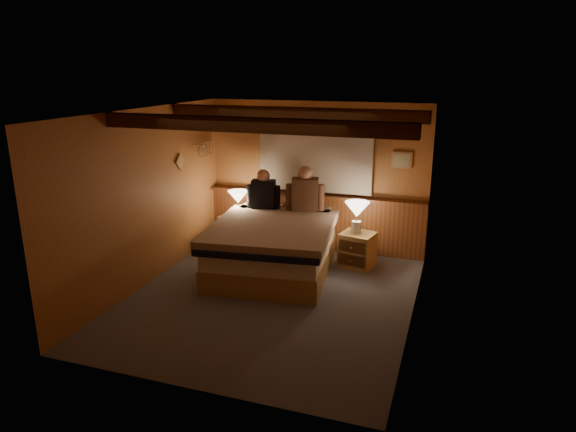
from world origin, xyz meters
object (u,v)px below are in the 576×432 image
at_px(nightstand_left, 239,233).
at_px(lamp_left, 238,199).
at_px(bed, 274,246).
at_px(lamp_right, 357,211).
at_px(duffel_bag, 250,245).
at_px(person_right, 305,192).
at_px(nightstand_right, 357,250).
at_px(person_left, 264,192).

bearing_deg(nightstand_left, lamp_left, -50.84).
bearing_deg(bed, lamp_right, 20.68).
distance_m(nightstand_left, duffel_bag, 0.34).
distance_m(nightstand_left, person_right, 1.33).
bearing_deg(lamp_right, lamp_left, 178.59).
bearing_deg(lamp_right, bed, -152.27).
bearing_deg(duffel_bag, nightstand_right, 6.95).
xyz_separation_m(nightstand_left, person_right, (1.09, 0.12, 0.74)).
bearing_deg(lamp_left, nightstand_left, 117.81).
distance_m(lamp_left, duffel_bag, 0.77).
relative_size(bed, lamp_left, 5.59).
bearing_deg(person_right, nightstand_right, -28.20).
relative_size(lamp_right, duffel_bag, 0.86).
xyz_separation_m(nightstand_left, duffel_bag, (0.26, -0.18, -0.12)).
xyz_separation_m(bed, person_right, (0.24, 0.78, 0.65)).
relative_size(nightstand_left, duffel_bag, 1.11).
relative_size(person_left, duffel_bag, 1.18).
height_order(lamp_left, person_left, person_left).
distance_m(nightstand_right, lamp_right, 0.60).
bearing_deg(person_left, nightstand_right, -15.69).
bearing_deg(person_right, person_left, 172.19).
xyz_separation_m(lamp_right, person_left, (-1.53, 0.12, 0.14)).
distance_m(nightstand_left, lamp_right, 2.04).
height_order(bed, lamp_right, lamp_right).
bearing_deg(duffel_bag, bed, -34.83).
distance_m(lamp_left, lamp_right, 1.94).
xyz_separation_m(nightstand_right, lamp_right, (-0.03, 0.01, 0.60)).
height_order(lamp_right, person_right, person_right).
xyz_separation_m(lamp_left, duffel_bag, (0.24, -0.15, -0.71)).
bearing_deg(bed, person_right, 66.05).
bearing_deg(bed, nightstand_right, 19.52).
relative_size(lamp_left, duffel_bag, 0.76).
bearing_deg(nightstand_left, person_right, 17.75).
distance_m(bed, lamp_left, 1.16).
bearing_deg(person_left, lamp_left, 179.61).
bearing_deg(person_right, duffel_bag, -174.72).
relative_size(lamp_right, person_left, 0.73).
xyz_separation_m(lamp_right, duffel_bag, (-1.70, -0.10, -0.69)).
xyz_separation_m(person_left, duffel_bag, (-0.17, -0.22, -0.83)).
bearing_deg(nightstand_left, duffel_bag, -23.26).
bearing_deg(nightstand_right, bed, -141.43).
xyz_separation_m(bed, nightstand_right, (1.13, 0.57, -0.13)).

